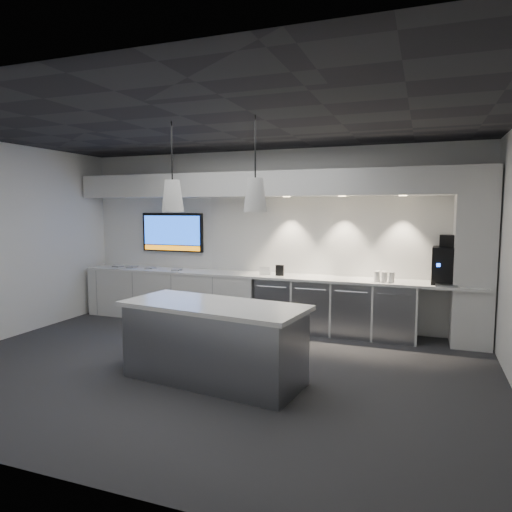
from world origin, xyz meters
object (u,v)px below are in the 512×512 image
at_px(bin, 138,345).
at_px(coffee_machine, 447,264).
at_px(island, 214,342).
at_px(wall_tv, 172,232).

xyz_separation_m(bin, coffee_machine, (3.75, 2.34, 0.95)).
xyz_separation_m(island, bin, (-1.18, 0.18, -0.22)).
relative_size(wall_tv, bin, 2.56).
height_order(island, bin, island).
bearing_deg(wall_tv, island, -51.94).
xyz_separation_m(wall_tv, bin, (0.99, -2.59, -1.32)).
bearing_deg(wall_tv, bin, -69.10).
relative_size(wall_tv, island, 0.55).
bearing_deg(coffee_machine, wall_tv, -179.71).
height_order(wall_tv, bin, wall_tv).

